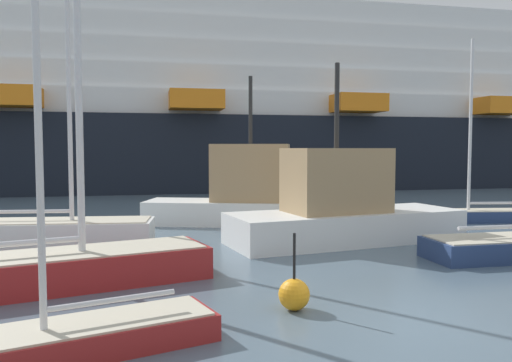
{
  "coord_description": "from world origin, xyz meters",
  "views": [
    {
      "loc": [
        -4.81,
        -9.38,
        3.41
      ],
      "look_at": [
        0.0,
        13.49,
        1.92
      ],
      "focal_mm": 35.56,
      "sensor_mm": 36.0,
      "label": 1
    }
  ],
  "objects_px": {
    "sailboat_4": "(57,265)",
    "fishing_boat_1": "(245,195)",
    "sailboat_0": "(478,213)",
    "cruise_ship": "(112,109)",
    "channel_buoy_1": "(294,294)",
    "fishing_boat_0": "(342,209)",
    "sailboat_7": "(69,334)",
    "sailboat_3": "(57,228)"
  },
  "relations": [
    {
      "from": "fishing_boat_0",
      "to": "cruise_ship",
      "type": "xyz_separation_m",
      "value": [
        -9.99,
        28.5,
        5.64
      ]
    },
    {
      "from": "sailboat_0",
      "to": "sailboat_4",
      "type": "height_order",
      "value": "sailboat_4"
    },
    {
      "from": "channel_buoy_1",
      "to": "cruise_ship",
      "type": "xyz_separation_m",
      "value": [
        -6.09,
        35.69,
        6.53
      ]
    },
    {
      "from": "fishing_boat_0",
      "to": "cruise_ship",
      "type": "height_order",
      "value": "cruise_ship"
    },
    {
      "from": "sailboat_7",
      "to": "channel_buoy_1",
      "type": "bearing_deg",
      "value": -178.14
    },
    {
      "from": "sailboat_4",
      "to": "sailboat_3",
      "type": "bearing_deg",
      "value": 84.1
    },
    {
      "from": "sailboat_0",
      "to": "cruise_ship",
      "type": "height_order",
      "value": "cruise_ship"
    },
    {
      "from": "sailboat_4",
      "to": "fishing_boat_1",
      "type": "bearing_deg",
      "value": 39.82
    },
    {
      "from": "sailboat_4",
      "to": "fishing_boat_1",
      "type": "relative_size",
      "value": 1.21
    },
    {
      "from": "sailboat_0",
      "to": "cruise_ship",
      "type": "relative_size",
      "value": 0.08
    },
    {
      "from": "sailboat_4",
      "to": "sailboat_7",
      "type": "relative_size",
      "value": 1.51
    },
    {
      "from": "fishing_boat_1",
      "to": "channel_buoy_1",
      "type": "relative_size",
      "value": 5.45
    },
    {
      "from": "fishing_boat_1",
      "to": "cruise_ship",
      "type": "bearing_deg",
      "value": 125.48
    },
    {
      "from": "sailboat_4",
      "to": "fishing_boat_0",
      "type": "height_order",
      "value": "sailboat_4"
    },
    {
      "from": "channel_buoy_1",
      "to": "sailboat_0",
      "type": "bearing_deg",
      "value": 41.81
    },
    {
      "from": "sailboat_3",
      "to": "cruise_ship",
      "type": "relative_size",
      "value": 0.11
    },
    {
      "from": "sailboat_3",
      "to": "sailboat_4",
      "type": "xyz_separation_m",
      "value": [
        0.99,
        -5.8,
        -0.04
      ]
    },
    {
      "from": "sailboat_3",
      "to": "fishing_boat_0",
      "type": "height_order",
      "value": "sailboat_3"
    },
    {
      "from": "fishing_boat_1",
      "to": "sailboat_3",
      "type": "bearing_deg",
      "value": -136.37
    },
    {
      "from": "fishing_boat_0",
      "to": "sailboat_4",
      "type": "bearing_deg",
      "value": 15.09
    },
    {
      "from": "fishing_boat_0",
      "to": "channel_buoy_1",
      "type": "relative_size",
      "value": 5.51
    },
    {
      "from": "fishing_boat_0",
      "to": "fishing_boat_1",
      "type": "relative_size",
      "value": 1.01
    },
    {
      "from": "channel_buoy_1",
      "to": "cruise_ship",
      "type": "height_order",
      "value": "cruise_ship"
    },
    {
      "from": "sailboat_0",
      "to": "sailboat_4",
      "type": "distance_m",
      "value": 19.0
    },
    {
      "from": "cruise_ship",
      "to": "fishing_boat_0",
      "type": "bearing_deg",
      "value": -70.78
    },
    {
      "from": "sailboat_4",
      "to": "sailboat_7",
      "type": "bearing_deg",
      "value": -93.8
    },
    {
      "from": "sailboat_0",
      "to": "sailboat_7",
      "type": "distance_m",
      "value": 20.47
    },
    {
      "from": "sailboat_0",
      "to": "channel_buoy_1",
      "type": "bearing_deg",
      "value": 50.04
    },
    {
      "from": "fishing_boat_1",
      "to": "cruise_ship",
      "type": "distance_m",
      "value": 25.18
    },
    {
      "from": "sailboat_0",
      "to": "cruise_ship",
      "type": "bearing_deg",
      "value": -45.64
    },
    {
      "from": "sailboat_4",
      "to": "channel_buoy_1",
      "type": "relative_size",
      "value": 6.58
    },
    {
      "from": "sailboat_0",
      "to": "fishing_boat_1",
      "type": "xyz_separation_m",
      "value": [
        -10.83,
        1.44,
        0.88
      ]
    },
    {
      "from": "sailboat_0",
      "to": "cruise_ship",
      "type": "distance_m",
      "value": 31.48
    },
    {
      "from": "sailboat_7",
      "to": "fishing_boat_1",
      "type": "xyz_separation_m",
      "value": [
        5.54,
        13.74,
        0.95
      ]
    },
    {
      "from": "sailboat_4",
      "to": "cruise_ship",
      "type": "xyz_separation_m",
      "value": [
        -0.88,
        32.79,
        6.31
      ]
    },
    {
      "from": "sailboat_4",
      "to": "channel_buoy_1",
      "type": "bearing_deg",
      "value": -44.7
    },
    {
      "from": "fishing_boat_1",
      "to": "cruise_ship",
      "type": "xyz_separation_m",
      "value": [
        -7.34,
        23.44,
        5.57
      ]
    },
    {
      "from": "fishing_boat_0",
      "to": "fishing_boat_1",
      "type": "height_order",
      "value": "fishing_boat_1"
    },
    {
      "from": "sailboat_7",
      "to": "fishing_boat_1",
      "type": "height_order",
      "value": "sailboat_7"
    },
    {
      "from": "fishing_boat_1",
      "to": "sailboat_0",
      "type": "bearing_deg",
      "value": 10.51
    },
    {
      "from": "sailboat_0",
      "to": "fishing_boat_1",
      "type": "height_order",
      "value": "sailboat_0"
    },
    {
      "from": "sailboat_0",
      "to": "sailboat_7",
      "type": "relative_size",
      "value": 1.18
    }
  ]
}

